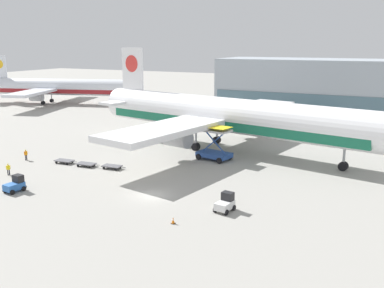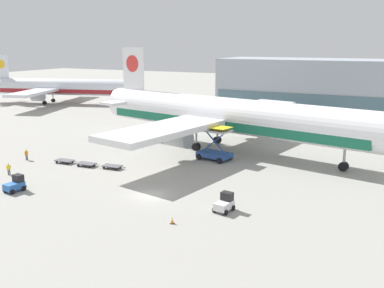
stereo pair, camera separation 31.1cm
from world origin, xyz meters
TOP-DOWN VIEW (x-y plane):
  - ground_plane at (0.00, 0.00)m, footprint 400.00×400.00m
  - airplane_main at (-0.97, 24.92)m, footprint 57.57×48.65m
  - airplane_distant at (-67.85, 55.82)m, footprint 47.06×40.21m
  - scissor_lift_loader at (0.24, 18.45)m, footprint 5.67×4.20m
  - baggage_tug_foreground at (-15.81, -6.07)m, footprint 1.89×2.60m
  - baggage_tug_mid at (9.72, -0.47)m, footprint 1.94×2.63m
  - baggage_dolly_lead at (-19.34, 6.33)m, footprint 3.75×1.73m
  - baggage_dolly_second at (-15.21, 6.43)m, footprint 3.75×1.73m
  - baggage_dolly_third at (-11.06, 7.13)m, footprint 3.75×1.73m
  - ground_crew_near at (-22.00, -1.72)m, footprint 0.39×0.47m
  - ground_crew_far at (-25.91, 5.03)m, footprint 0.29×0.56m
  - traffic_cone_near at (6.25, -5.98)m, footprint 0.40×0.40m

SIDE VIEW (x-z plane):
  - ground_plane at x=0.00m, z-range 0.00..0.00m
  - traffic_cone_near at x=6.25m, z-range -0.01..0.72m
  - baggage_dolly_lead at x=-19.34m, z-range 0.15..0.63m
  - baggage_dolly_second at x=-15.21m, z-range 0.15..0.63m
  - baggage_dolly_third at x=-11.06m, z-range 0.15..0.63m
  - baggage_tug_foreground at x=-15.81m, z-range -0.12..1.88m
  - baggage_tug_mid at x=9.72m, z-range -0.12..1.88m
  - ground_crew_near at x=-22.00m, z-range 0.14..1.81m
  - ground_crew_far at x=-25.91m, z-range 0.14..1.85m
  - scissor_lift_loader at x=0.24m, z-range -0.62..4.65m
  - airplane_distant at x=-67.85m, z-range -2.22..11.94m
  - airplane_main at x=-0.97m, z-range -2.66..14.34m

